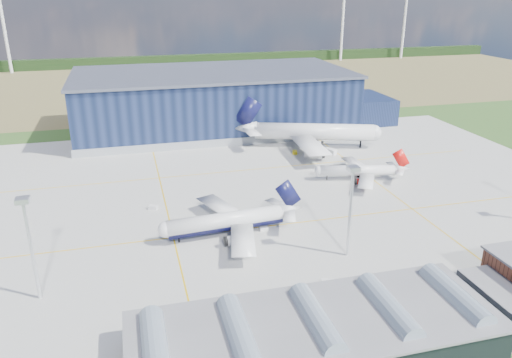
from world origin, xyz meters
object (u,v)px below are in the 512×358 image
Objects in this scene: airliner_navy at (226,213)px; airliner_red at (358,165)px; gse_cart_b at (153,207)px; light_mast_center at (351,197)px; gse_tug_b at (395,285)px; hangar at (219,103)px; gse_van_b at (331,152)px; light_mast_west at (28,233)px; gse_van_a at (332,285)px; airstair at (261,220)px; airliner_widebody at (314,123)px; gse_tug_c at (295,152)px.

airliner_navy reaches higher than airliner_red.
airliner_red is 12.35× the size of gse_cart_b.
light_mast_center is 7.10× the size of gse_tug_b.
hangar is 108.63m from airliner_navy.
airliner_red is 6.82× the size of gse_van_b.
hangar reaches higher than light_mast_west.
gse_cart_b is (-43.81, 39.52, -14.86)m from light_mast_center.
light_mast_center is at bearing 0.00° from light_mast_west.
gse_van_a is at bearing 114.46° from airliner_navy.
airstair is at bearing -154.63° from gse_van_b.
light_mast_center is at bearing -104.17° from gse_cart_b.
airliner_widebody is 75.95m from airstair.
airstair is at bearing -94.87° from hangar.
airstair is (53.97, 20.92, -13.82)m from light_mast_west.
airliner_navy is at bearing -113.07° from gse_cart_b.
airliner_widebody is at bearing 74.31° from light_mast_center.
airstair is (-8.84, -103.88, -10.00)m from hangar.
gse_cart_b is (-34.44, 52.39, -0.47)m from gse_van_a.
airliner_red is 65.32m from gse_tug_b.
gse_tug_c is at bearing -127.93° from airliner_navy.
gse_tug_c is (-11.12, 32.18, -4.70)m from airliner_red.
light_mast_center is 80.73m from gse_tug_c.
airliner_red reaches higher than gse_van_a.
light_mast_center is 80.26m from gse_van_b.
hangar is at bearing 4.64° from gse_cart_b.
hangar is at bearing 63.29° from light_mast_west.
light_mast_center is 53.19m from airliner_red.
airstair is (-6.66, 33.79, 0.57)m from gse_van_a.
airstair is at bearing 45.31° from airliner_red.
light_mast_west is 7.10× the size of gse_tug_b.
airliner_navy is 77.70m from gse_van_b.
gse_van_b is (2.31, 28.20, -4.23)m from airliner_red.
gse_tug_c is (83.59, 78.18, -14.81)m from light_mast_west.
gse_tug_b is at bearing -130.06° from gse_van_b.
light_mast_center is (7.19, -124.80, 3.82)m from hangar.
light_mast_west is 4.57× the size of airstair.
light_mast_center is 4.57× the size of airstair.
airstair is (-39.90, -64.08, -8.31)m from airliner_widebody.
gse_tug_b is (73.98, -15.77, -14.73)m from light_mast_west.
gse_van_b reaches higher than gse_van_a.
airstair is at bearing 114.06° from gse_tug_b.
light_mast_center is 0.70× the size of airliner_red.
light_mast_center is at bearing -86.55° from airliner_widebody.
light_mast_center is 4.80× the size of gse_van_b.
light_mast_west is 115.41m from gse_tug_c.
gse_cart_b is (26.19, 39.52, -14.86)m from light_mast_west.
gse_van_a reaches higher than gse_cart_b.
gse_van_b is (36.38, 87.08, 0.05)m from gse_van_a.
airliner_widebody is 14.29m from gse_van_b.
gse_tug_b is at bearing -75.84° from light_mast_center.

